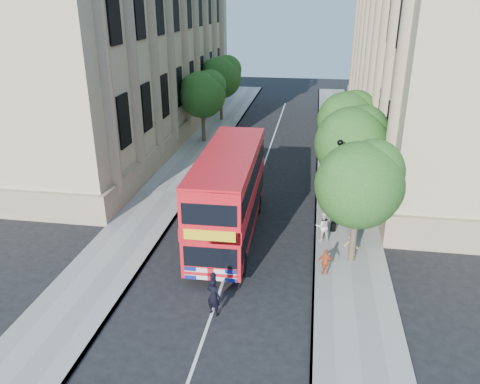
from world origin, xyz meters
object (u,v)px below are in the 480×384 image
at_px(box_van, 223,170).
at_px(woman_pedestrian, 323,226).
at_px(police_constable, 214,296).
at_px(double_decker_bus, 229,193).
at_px(lamp_post, 336,190).

distance_m(box_van, woman_pedestrian, 8.93).
bearing_deg(police_constable, woman_pedestrian, -97.39).
relative_size(box_van, woman_pedestrian, 3.25).
distance_m(double_decker_bus, police_constable, 6.90).
xyz_separation_m(lamp_post, woman_pedestrian, (-0.60, -1.13, -1.59)).
distance_m(police_constable, woman_pedestrian, 8.11).
bearing_deg(woman_pedestrian, double_decker_bus, -15.12).
bearing_deg(box_van, lamp_post, -36.18).
height_order(box_van, woman_pedestrian, box_van).
xyz_separation_m(lamp_post, box_van, (-7.06, 5.01, -1.06)).
xyz_separation_m(box_van, woman_pedestrian, (6.46, -6.14, -0.53)).
bearing_deg(police_constable, lamp_post, -96.82).
height_order(box_van, police_constable, box_van).
distance_m(lamp_post, double_decker_bus, 5.66).
distance_m(lamp_post, woman_pedestrian, 2.04).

